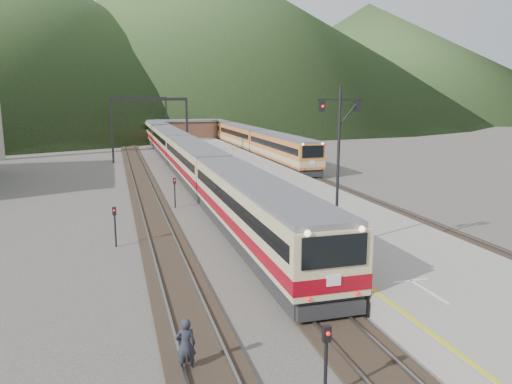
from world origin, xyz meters
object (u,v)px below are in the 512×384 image
object	(u,v)px
second_train	(242,138)
signal_mast	(339,152)
main_train	(180,149)
worker	(186,345)

from	to	relation	value
second_train	signal_mast	xyz separation A→B (m)	(-8.71, -52.34, 3.76)
main_train	second_train	xyz separation A→B (m)	(11.50, 15.83, -0.21)
signal_mast	worker	xyz separation A→B (m)	(-8.40, -7.46, -4.80)
main_train	second_train	bearing A→B (deg)	53.99
main_train	worker	bearing A→B (deg)	-97.27
signal_mast	worker	size ratio (longest dim) A/B	4.45
signal_mast	main_train	bearing A→B (deg)	94.37
second_train	signal_mast	world-z (taller)	signal_mast
main_train	signal_mast	world-z (taller)	signal_mast
second_train	worker	world-z (taller)	second_train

